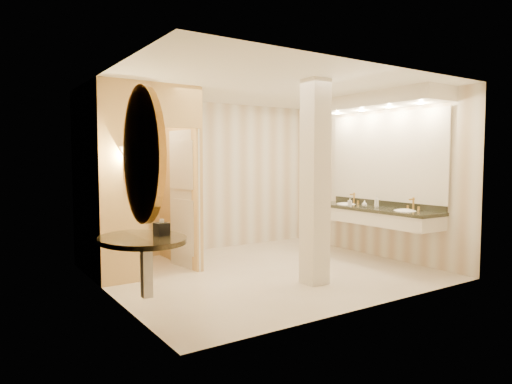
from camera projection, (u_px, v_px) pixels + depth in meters
floor at (265, 271)px, 6.75m from camera, size 4.50×4.50×0.00m
ceiling at (265, 87)px, 6.56m from camera, size 4.50×4.50×0.00m
wall_back at (202, 176)px, 8.32m from camera, size 4.50×0.02×2.70m
wall_front at (368, 187)px, 5.00m from camera, size 4.50×0.02×2.70m
wall_left at (109, 185)px, 5.41m from camera, size 0.02×4.00×2.70m
wall_right at (371, 177)px, 7.90m from camera, size 0.02×4.00×2.70m
toilet_closet at (167, 178)px, 6.85m from camera, size 1.50×1.55×2.70m
wall_sconce at (124, 154)px, 5.92m from camera, size 0.14×0.14×0.42m
vanity at (375, 161)px, 7.46m from camera, size 0.75×2.52×2.09m
console_shelf at (143, 190)px, 4.56m from camera, size 1.07×1.07×1.98m
pillar at (315, 183)px, 6.01m from camera, size 0.29×0.29×2.70m
tissue_box at (162, 229)px, 4.67m from camera, size 0.15×0.15×0.13m
toilet at (119, 238)px, 7.27m from camera, size 0.49×0.81×0.80m
soap_bottle_a at (350, 202)px, 7.76m from camera, size 0.07×0.07×0.13m
soap_bottle_b at (364, 204)px, 7.52m from camera, size 0.11×0.11×0.11m
soap_bottle_c at (377, 202)px, 7.39m from camera, size 0.09×0.09×0.20m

